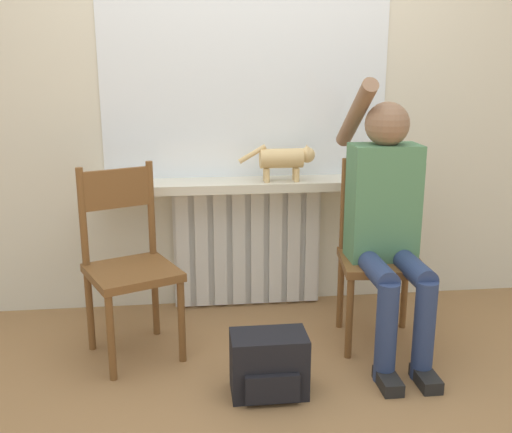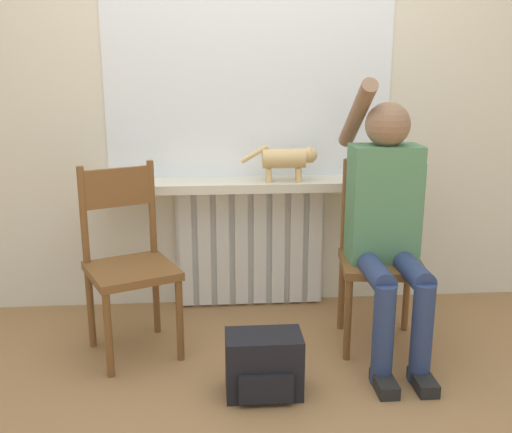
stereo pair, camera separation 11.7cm
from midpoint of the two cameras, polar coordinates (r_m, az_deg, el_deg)
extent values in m
plane|color=olive|center=(2.70, 0.56, -17.85)|extent=(12.00, 12.00, 0.00)
cube|color=beige|center=(3.49, -2.01, 13.11)|extent=(7.00, 0.06, 2.70)
cube|color=silver|center=(3.60, -1.78, -2.77)|extent=(0.88, 0.05, 0.73)
cube|color=silver|center=(3.54, -7.92, -3.19)|extent=(0.08, 0.03, 0.70)
cube|color=silver|center=(3.54, -6.14, -3.13)|extent=(0.08, 0.03, 0.70)
cube|color=silver|center=(3.54, -4.37, -3.08)|extent=(0.08, 0.03, 0.70)
cube|color=silver|center=(3.55, -2.60, -3.02)|extent=(0.08, 0.03, 0.70)
cube|color=silver|center=(3.56, -0.84, -2.96)|extent=(0.08, 0.03, 0.70)
cube|color=silver|center=(3.57, 0.92, -2.89)|extent=(0.08, 0.03, 0.70)
cube|color=silver|center=(3.59, 2.65, -2.83)|extent=(0.08, 0.03, 0.70)
cube|color=silver|center=(3.61, 4.38, -2.76)|extent=(0.08, 0.03, 0.70)
cube|color=beige|center=(3.40, -1.69, 3.04)|extent=(1.69, 0.26, 0.05)
cube|color=white|center=(3.46, -1.97, 13.94)|extent=(1.63, 0.01, 1.23)
cube|color=brown|center=(3.01, -12.79, -5.23)|extent=(0.53, 0.53, 0.04)
cylinder|color=brown|center=(2.90, -14.80, -11.14)|extent=(0.04, 0.04, 0.42)
cylinder|color=brown|center=(3.00, -8.23, -9.88)|extent=(0.04, 0.04, 0.42)
cylinder|color=brown|center=(3.21, -16.56, -8.63)|extent=(0.04, 0.04, 0.42)
cylinder|color=brown|center=(3.30, -10.59, -7.59)|extent=(0.04, 0.04, 0.42)
cylinder|color=brown|center=(3.05, -17.24, -0.05)|extent=(0.04, 0.04, 0.49)
cylinder|color=brown|center=(3.15, -11.02, 0.79)|extent=(0.04, 0.04, 0.49)
cube|color=brown|center=(3.07, -14.23, 2.59)|extent=(0.34, 0.17, 0.20)
cube|color=brown|center=(3.13, 10.75, -4.34)|extent=(0.45, 0.45, 0.04)
cylinder|color=brown|center=(3.03, 7.77, -9.61)|extent=(0.04, 0.04, 0.42)
cylinder|color=brown|center=(3.09, 14.36, -9.43)|extent=(0.04, 0.04, 0.42)
cylinder|color=brown|center=(3.35, 7.05, -7.11)|extent=(0.04, 0.04, 0.42)
cylinder|color=brown|center=(3.40, 13.00, -7.00)|extent=(0.04, 0.04, 0.42)
cylinder|color=brown|center=(3.20, 7.33, 1.16)|extent=(0.04, 0.04, 0.49)
cylinder|color=brown|center=(3.26, 13.50, 1.12)|extent=(0.04, 0.04, 0.49)
cube|color=brown|center=(3.19, 10.55, 3.28)|extent=(0.36, 0.07, 0.20)
cylinder|color=navy|center=(2.93, 10.15, -4.93)|extent=(0.11, 0.41, 0.11)
cylinder|color=navy|center=(2.98, 13.48, -4.73)|extent=(0.11, 0.41, 0.11)
cylinder|color=navy|center=(2.84, 11.12, -10.84)|extent=(0.10, 0.10, 0.48)
cylinder|color=navy|center=(2.89, 14.58, -10.51)|extent=(0.10, 0.10, 0.48)
cube|color=black|center=(2.88, 11.28, -15.12)|extent=(0.09, 0.20, 0.06)
cube|color=black|center=(2.94, 14.73, -14.71)|extent=(0.09, 0.20, 0.06)
cube|color=#4C7F56|center=(3.06, 10.92, 1.32)|extent=(0.34, 0.20, 0.59)
sphere|color=#846047|center=(2.99, 11.29, 8.61)|extent=(0.22, 0.22, 0.22)
cylinder|color=#846047|center=(3.09, 8.41, 9.59)|extent=(0.08, 0.50, 0.38)
cylinder|color=#4C7F56|center=(3.08, 13.83, 0.68)|extent=(0.08, 0.08, 0.47)
cylinder|color=#DBB77A|center=(3.35, 1.42, 5.56)|extent=(0.24, 0.11, 0.11)
sphere|color=#DBB77A|center=(3.37, 3.90, 5.87)|extent=(0.09, 0.09, 0.09)
cone|color=#DBB77A|center=(3.35, 3.98, 6.48)|extent=(0.03, 0.03, 0.03)
cone|color=#DBB77A|center=(3.39, 3.84, 6.59)|extent=(0.03, 0.03, 0.03)
cylinder|color=#DBB77A|center=(3.36, 2.90, 3.95)|extent=(0.03, 0.03, 0.08)
cylinder|color=#DBB77A|center=(3.41, 2.75, 4.13)|extent=(0.03, 0.03, 0.08)
cylinder|color=#DBB77A|center=(3.33, 0.05, 3.89)|extent=(0.03, 0.03, 0.08)
cylinder|color=#DBB77A|center=(3.39, -0.06, 4.07)|extent=(0.03, 0.03, 0.08)
cylinder|color=#DBB77A|center=(3.33, -1.37, 5.97)|extent=(0.16, 0.03, 0.11)
cube|color=black|center=(2.74, -0.03, -13.87)|extent=(0.34, 0.20, 0.28)
cube|color=black|center=(2.67, 0.27, -16.12)|extent=(0.24, 0.03, 0.13)
camera|label=1|loc=(0.06, -91.09, -0.29)|focal=42.00mm
camera|label=2|loc=(0.06, 88.91, 0.29)|focal=42.00mm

